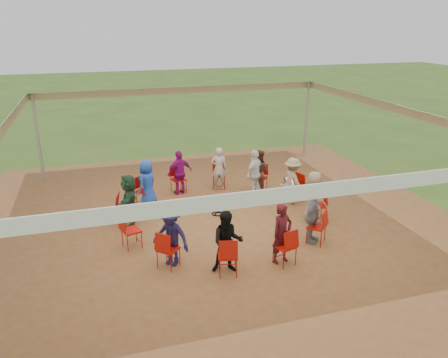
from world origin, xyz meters
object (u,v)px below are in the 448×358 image
object	(u,v)px
person_seated_1	(258,171)
person_seated_10	(314,196)
cable_coil	(218,214)
person_seated_4	(147,183)
chair_4	(145,191)
person_seated_5	(129,200)
chair_9	(285,246)
chair_5	(126,209)
chair_11	(317,205)
chair_1	(260,178)
laptop	(288,183)
chair_6	(131,231)
person_seated_0	(293,181)
person_seated_3	(180,173)
person_seated_8	(282,234)
chair_7	(168,249)
person_seated_9	(312,216)
person_seated_6	(171,236)
chair_3	(178,179)
person_seated_2	(219,169)
person_seated_7	(228,242)
standing_person	(255,174)
chair_8	(228,256)
chair_10	(316,227)
chair_2	(219,175)
chair_0	(295,188)

from	to	relation	value
person_seated_1	person_seated_10	size ratio (longest dim) A/B	1.00
cable_coil	person_seated_4	bearing A→B (deg)	145.96
chair_4	person_seated_5	distance (m)	1.36
chair_4	chair_9	distance (m)	5.07
chair_9	chair_5	bearing A→B (deg)	120.00
chair_11	person_seated_4	world-z (taller)	person_seated_4
chair_1	chair_11	distance (m)	2.62
laptop	chair_6	bearing A→B (deg)	90.00
person_seated_10	cable_coil	bearing A→B (deg)	79.11
person_seated_0	person_seated_5	bearing A→B (deg)	75.00
person_seated_1	person_seated_3	world-z (taller)	same
person_seated_8	person_seated_10	distance (m)	2.50
person_seated_0	person_seated_3	bearing A→B (deg)	45.00
chair_7	person_seated_4	world-z (taller)	person_seated_4
person_seated_9	person_seated_10	bearing A→B (deg)	15.00
chair_11	person_seated_10	size ratio (longest dim) A/B	0.63
chair_11	person_seated_10	world-z (taller)	person_seated_10
person_seated_8	person_seated_9	xyz separation A→B (m)	(1.11, 0.67, 0.00)
person_seated_10	person_seated_6	bearing A→B (deg)	120.00
chair_3	person_seated_0	world-z (taller)	person_seated_0
person_seated_4	person_seated_6	world-z (taller)	same
person_seated_2	chair_11	bearing A→B (deg)	136.34
person_seated_7	standing_person	bearing A→B (deg)	75.82
chair_8	person_seated_5	bearing A→B (deg)	133.66
chair_9	chair_10	world-z (taller)	same
person_seated_6	laptop	world-z (taller)	person_seated_6
chair_7	chair_11	xyz separation A→B (m)	(4.37, 1.25, 0.00)
chair_11	person_seated_3	xyz separation A→B (m)	(-3.23, 3.04, 0.27)
chair_10	person_seated_1	world-z (taller)	person_seated_1
chair_2	person_seated_10	world-z (taller)	person_seated_10
chair_6	person_seated_10	distance (m)	4.96
person_seated_2	person_seated_4	size ratio (longest dim) A/B	1.00
person_seated_2	person_seated_0	bearing A→B (deg)	150.00
person_seated_2	person_seated_6	size ratio (longest dim) A/B	1.00
chair_7	standing_person	bearing A→B (deg)	89.54
person_seated_6	chair_10	bearing A→B (deg)	43.66
chair_3	person_seated_10	world-z (taller)	person_seated_10
person_seated_5	chair_3	bearing A→B (deg)	152.32
person_seated_4	chair_7	bearing A→B (deg)	43.66
chair_10	cable_coil	xyz separation A→B (m)	(-1.87, 2.34, -0.43)
chair_7	person_seated_7	size ratio (longest dim) A/B	0.63
person_seated_9	chair_0	bearing A→B (deg)	27.68
chair_3	person_seated_6	world-z (taller)	person_seated_6
chair_7	cable_coil	bearing A→B (deg)	96.61
person_seated_1	cable_coil	world-z (taller)	person_seated_1
person_seated_4	person_seated_7	bearing A→B (deg)	60.00
chair_4	person_seated_10	world-z (taller)	person_seated_10
chair_2	person_seated_9	bearing A→B (deg)	119.23
standing_person	chair_6	bearing A→B (deg)	-9.97
person_seated_4	chair_5	bearing A→B (deg)	10.01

